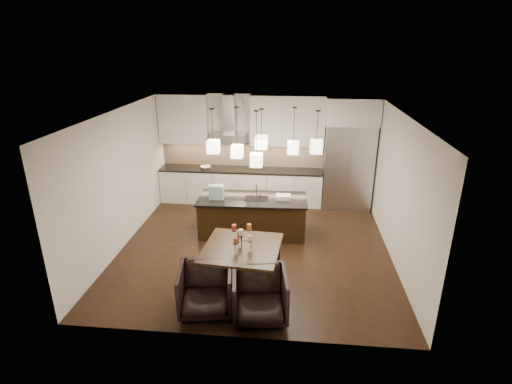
# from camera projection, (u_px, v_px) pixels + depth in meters

# --- Properties ---
(floor) EXTENTS (5.50, 5.50, 0.02)m
(floor) POSITION_uv_depth(u_px,v_px,m) (255.00, 247.00, 8.40)
(floor) COLOR black
(floor) RESTS_ON ground
(ceiling) EXTENTS (5.50, 5.50, 0.02)m
(ceiling) POSITION_uv_depth(u_px,v_px,m) (255.00, 112.00, 7.39)
(ceiling) COLOR white
(ceiling) RESTS_ON wall_back
(wall_back) EXTENTS (5.50, 0.02, 2.80)m
(wall_back) POSITION_uv_depth(u_px,v_px,m) (266.00, 148.00, 10.46)
(wall_back) COLOR silver
(wall_back) RESTS_ON ground
(wall_front) EXTENTS (5.50, 0.02, 2.80)m
(wall_front) POSITION_uv_depth(u_px,v_px,m) (234.00, 253.00, 5.33)
(wall_front) COLOR silver
(wall_front) RESTS_ON ground
(wall_left) EXTENTS (0.02, 5.50, 2.80)m
(wall_left) POSITION_uv_depth(u_px,v_px,m) (121.00, 179.00, 8.15)
(wall_left) COLOR silver
(wall_left) RESTS_ON ground
(wall_right) EXTENTS (0.02, 5.50, 2.80)m
(wall_right) POSITION_uv_depth(u_px,v_px,m) (398.00, 189.00, 7.64)
(wall_right) COLOR silver
(wall_right) RESTS_ON ground
(refrigerator) EXTENTS (1.20, 0.72, 2.15)m
(refrigerator) POSITION_uv_depth(u_px,v_px,m) (348.00, 167.00, 10.03)
(refrigerator) COLOR #B7B7BA
(refrigerator) RESTS_ON floor
(fridge_panel) EXTENTS (1.26, 0.72, 0.65)m
(fridge_panel) POSITION_uv_depth(u_px,v_px,m) (352.00, 111.00, 9.53)
(fridge_panel) COLOR silver
(fridge_panel) RESTS_ON refrigerator
(lower_cabinets) EXTENTS (4.21, 0.62, 0.88)m
(lower_cabinets) POSITION_uv_depth(u_px,v_px,m) (241.00, 186.00, 10.56)
(lower_cabinets) COLOR silver
(lower_cabinets) RESTS_ON floor
(countertop) EXTENTS (4.21, 0.66, 0.04)m
(countertop) POSITION_uv_depth(u_px,v_px,m) (241.00, 170.00, 10.39)
(countertop) COLOR black
(countertop) RESTS_ON lower_cabinets
(backsplash) EXTENTS (4.21, 0.02, 0.63)m
(backsplash) POSITION_uv_depth(u_px,v_px,m) (242.00, 154.00, 10.55)
(backsplash) COLOR tan
(backsplash) RESTS_ON countertop
(upper_cab_left) EXTENTS (1.25, 0.35, 1.25)m
(upper_cab_left) POSITION_uv_depth(u_px,v_px,m) (184.00, 119.00, 10.20)
(upper_cab_left) COLOR silver
(upper_cab_left) RESTS_ON wall_back
(upper_cab_right) EXTENTS (1.85, 0.35, 1.25)m
(upper_cab_right) POSITION_uv_depth(u_px,v_px,m) (287.00, 121.00, 9.96)
(upper_cab_right) COLOR silver
(upper_cab_right) RESTS_ON wall_back
(hood_canopy) EXTENTS (0.90, 0.52, 0.24)m
(hood_canopy) POSITION_uv_depth(u_px,v_px,m) (229.00, 138.00, 10.17)
(hood_canopy) COLOR #B7B7BA
(hood_canopy) RESTS_ON wall_back
(hood_chimney) EXTENTS (0.30, 0.28, 0.96)m
(hood_chimney) POSITION_uv_depth(u_px,v_px,m) (229.00, 114.00, 10.06)
(hood_chimney) COLOR #B7B7BA
(hood_chimney) RESTS_ON hood_canopy
(fruit_bowl) EXTENTS (0.34, 0.34, 0.06)m
(fruit_bowl) POSITION_uv_depth(u_px,v_px,m) (206.00, 167.00, 10.41)
(fruit_bowl) COLOR silver
(fruit_bowl) RESTS_ON countertop
(island_body) EXTENTS (2.32, 0.98, 0.81)m
(island_body) POSITION_uv_depth(u_px,v_px,m) (252.00, 217.00, 8.83)
(island_body) COLOR black
(island_body) RESTS_ON floor
(island_top) EXTENTS (2.40, 1.06, 0.04)m
(island_top) POSITION_uv_depth(u_px,v_px,m) (252.00, 199.00, 8.68)
(island_top) COLOR black
(island_top) RESTS_ON island_body
(faucet) EXTENTS (0.10, 0.22, 0.35)m
(faucet) POSITION_uv_depth(u_px,v_px,m) (257.00, 189.00, 8.69)
(faucet) COLOR silver
(faucet) RESTS_ON island_top
(tote_bag) EXTENTS (0.32, 0.17, 0.31)m
(tote_bag) POSITION_uv_depth(u_px,v_px,m) (216.00, 192.00, 8.59)
(tote_bag) COLOR #276850
(tote_bag) RESTS_ON island_top
(food_container) EXTENTS (0.32, 0.23, 0.09)m
(food_container) POSITION_uv_depth(u_px,v_px,m) (284.00, 197.00, 8.62)
(food_container) COLOR silver
(food_container) RESTS_ON island_top
(dining_table) EXTENTS (1.38, 1.38, 0.77)m
(dining_table) POSITION_uv_depth(u_px,v_px,m) (242.00, 267.00, 6.93)
(dining_table) COLOR black
(dining_table) RESTS_ON floor
(candelabra) EXTENTS (0.40, 0.40, 0.45)m
(candelabra) POSITION_uv_depth(u_px,v_px,m) (242.00, 235.00, 6.71)
(candelabra) COLOR black
(candelabra) RESTS_ON dining_table
(candle_a) EXTENTS (0.08, 0.08, 0.10)m
(candle_a) POSITION_uv_depth(u_px,v_px,m) (250.00, 238.00, 6.70)
(candle_a) COLOR beige
(candle_a) RESTS_ON candelabra
(candle_b) EXTENTS (0.08, 0.08, 0.10)m
(candle_b) POSITION_uv_depth(u_px,v_px,m) (239.00, 234.00, 6.85)
(candle_b) COLOR #CA5A24
(candle_b) RESTS_ON candelabra
(candle_c) EXTENTS (0.08, 0.08, 0.10)m
(candle_c) POSITION_uv_depth(u_px,v_px,m) (236.00, 240.00, 6.62)
(candle_c) COLOR #9A3727
(candle_c) RESTS_ON candelabra
(candle_d) EXTENTS (0.08, 0.08, 0.10)m
(candle_d) POSITION_uv_depth(u_px,v_px,m) (249.00, 227.00, 6.73)
(candle_d) COLOR #CA5A24
(candle_d) RESTS_ON candelabra
(candle_e) EXTENTS (0.08, 0.08, 0.10)m
(candle_e) POSITION_uv_depth(u_px,v_px,m) (234.00, 228.00, 6.71)
(candle_e) COLOR #9A3727
(candle_e) RESTS_ON candelabra
(candle_f) EXTENTS (0.08, 0.08, 0.10)m
(candle_f) POSITION_uv_depth(u_px,v_px,m) (241.00, 232.00, 6.54)
(candle_f) COLOR beige
(candle_f) RESTS_ON candelabra
(armchair_left) EXTENTS (0.94, 0.96, 0.77)m
(armchair_left) POSITION_uv_depth(u_px,v_px,m) (206.00, 289.00, 6.29)
(armchair_left) COLOR black
(armchair_left) RESTS_ON floor
(armchair_right) EXTENTS (0.94, 0.96, 0.78)m
(armchair_right) POSITION_uv_depth(u_px,v_px,m) (260.00, 295.00, 6.14)
(armchair_right) COLOR black
(armchair_right) RESTS_ON floor
(pendant_a) EXTENTS (0.24, 0.24, 0.26)m
(pendant_a) POSITION_uv_depth(u_px,v_px,m) (213.00, 147.00, 8.15)
(pendant_a) COLOR white
(pendant_a) RESTS_ON ceiling
(pendant_b) EXTENTS (0.24, 0.24, 0.26)m
(pendant_b) POSITION_uv_depth(u_px,v_px,m) (237.00, 151.00, 8.40)
(pendant_b) COLOR white
(pendant_b) RESTS_ON ceiling
(pendant_c) EXTENTS (0.24, 0.24, 0.26)m
(pendant_c) POSITION_uv_depth(u_px,v_px,m) (261.00, 142.00, 8.10)
(pendant_c) COLOR white
(pendant_c) RESTS_ON ceiling
(pendant_d) EXTENTS (0.24, 0.24, 0.26)m
(pendant_d) POSITION_uv_depth(u_px,v_px,m) (293.00, 148.00, 8.35)
(pendant_d) COLOR white
(pendant_d) RESTS_ON ceiling
(pendant_e) EXTENTS (0.24, 0.24, 0.26)m
(pendant_e) POSITION_uv_depth(u_px,v_px,m) (316.00, 147.00, 7.92)
(pendant_e) COLOR white
(pendant_e) RESTS_ON ceiling
(pendant_f) EXTENTS (0.24, 0.24, 0.26)m
(pendant_f) POSITION_uv_depth(u_px,v_px,m) (256.00, 160.00, 8.00)
(pendant_f) COLOR white
(pendant_f) RESTS_ON ceiling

